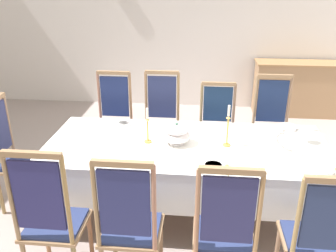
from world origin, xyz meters
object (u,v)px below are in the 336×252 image
at_px(dining_table, 187,151).
at_px(spoon_primary, 227,167).
at_px(chair_south_a, 50,218).
at_px(chair_north_b, 161,121).
at_px(chair_north_c, 217,127).
at_px(bowl_far_right, 124,124).
at_px(bowl_near_left, 213,166).
at_px(chair_south_b, 130,224).
at_px(chair_north_a, 114,120).
at_px(chair_south_c, 225,230).
at_px(chair_north_d, 271,126).
at_px(candlestick_west, 148,129).
at_px(bowl_near_right, 324,171).
at_px(candlestick_east, 228,130).
at_px(sideboard, 297,89).
at_px(chair_head_west, 15,154).
at_px(chair_south_d, 318,237).
at_px(soup_tureen, 177,134).
at_px(bowl_far_left, 288,127).

distance_m(dining_table, spoon_primary, 0.54).
bearing_deg(chair_south_a, chair_north_b, 73.15).
distance_m(chair_north_c, bowl_far_right, 1.16).
bearing_deg(bowl_far_right, bowl_near_left, -42.25).
bearing_deg(chair_south_b, chair_north_a, 106.88).
distance_m(chair_south_b, bowl_far_right, 1.40).
height_order(dining_table, chair_north_c, chair_north_c).
bearing_deg(chair_south_a, chair_north_a, 90.00).
bearing_deg(chair_south_c, bowl_far_right, 126.28).
xyz_separation_m(chair_north_d, bowl_near_left, (-0.71, -1.40, 0.20)).
xyz_separation_m(chair_north_b, spoon_primary, (0.70, -1.37, 0.18)).
bearing_deg(bowl_far_right, candlestick_west, -51.48).
bearing_deg(candlestick_west, chair_north_c, 54.53).
bearing_deg(chair_north_c, chair_south_a, 56.83).
relative_size(chair_north_a, chair_south_b, 1.01).
bearing_deg(bowl_near_right, chair_south_b, -159.55).
height_order(candlestick_east, spoon_primary, candlestick_east).
height_order(chair_north_d, sideboard, chair_north_d).
height_order(chair_head_west, bowl_far_right, chair_head_west).
bearing_deg(candlestick_east, chair_south_d, -58.69).
height_order(soup_tureen, bowl_near_right, soup_tureen).
xyz_separation_m(chair_north_a, bowl_far_right, (0.26, -0.57, 0.20)).
distance_m(candlestick_west, bowl_far_right, 0.51).
xyz_separation_m(chair_south_a, chair_north_d, (1.88, 1.92, -0.01)).
relative_size(candlestick_west, sideboard, 0.24).
height_order(chair_south_b, candlestick_east, candlestick_east).
relative_size(candlestick_east, bowl_far_left, 2.25).
bearing_deg(candlestick_east, chair_north_d, 58.78).
relative_size(chair_head_west, spoon_primary, 6.49).
bearing_deg(spoon_primary, bowl_far_right, 141.49).
xyz_separation_m(chair_north_b, bowl_far_left, (1.36, -0.51, 0.20)).
bearing_deg(chair_north_c, chair_south_b, 70.71).
height_order(candlestick_west, bowl_near_right, candlestick_west).
bearing_deg(chair_north_d, bowl_near_left, 62.99).
distance_m(dining_table, chair_north_a, 1.35).
distance_m(chair_north_a, bowl_near_left, 1.83).
distance_m(chair_south_c, bowl_near_right, 0.99).
xyz_separation_m(chair_north_c, candlestick_west, (-0.68, -0.95, 0.35)).
distance_m(chair_south_b, bowl_far_left, 1.97).
bearing_deg(soup_tureen, chair_north_c, 66.67).
xyz_separation_m(chair_south_a, bowl_far_right, (0.26, 1.35, 0.19)).
bearing_deg(chair_north_a, chair_south_d, 134.50).
bearing_deg(bowl_far_right, candlestick_east, -20.60).
height_order(chair_north_b, chair_south_c, chair_north_b).
bearing_deg(dining_table, chair_north_c, 71.72).
bearing_deg(chair_north_c, dining_table, 71.72).
distance_m(chair_north_d, candlestick_west, 1.66).
bearing_deg(spoon_primary, dining_table, 129.91).
relative_size(chair_north_c, chair_south_d, 0.95).
relative_size(chair_south_b, chair_head_west, 1.00).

